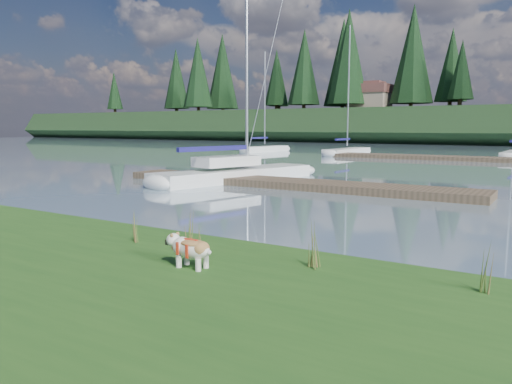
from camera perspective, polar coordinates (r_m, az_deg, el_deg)
The scene contains 19 objects.
ground at distance 39.92m, azimuth 23.39°, elevation 3.28°, with size 200.00×200.00×0.00m, color #7F98AB.
bulldog at distance 7.88m, azimuth -7.47°, elevation -6.33°, with size 0.83×0.37×0.51m.
sailboat_main at distance 23.72m, azimuth -1.16°, elevation 2.41°, with size 4.19×9.79×13.76m.
dock_near at distance 21.08m, azimuth 3.45°, elevation 1.01°, with size 16.00×2.00×0.30m, color #4C3D2C.
dock_far at distance 39.65m, azimuth 26.26°, elevation 3.32°, with size 26.00×2.20×0.30m, color #4C3D2C.
sailboat_bg_0 at distance 49.59m, azimuth 1.44°, elevation 4.99°, with size 2.44×6.73×9.74m.
sailboat_bg_1 at distance 45.63m, azimuth 10.73°, elevation 4.64°, with size 2.02×7.59×11.25m.
weed_0 at distance 9.24m, azimuth -7.82°, elevation -4.42°, with size 0.17×0.14×0.70m.
weed_1 at distance 8.88m, azimuth -6.86°, elevation -5.57°, with size 0.17×0.14×0.45m.
weed_2 at distance 7.85m, azimuth 6.48°, elevation -6.27°, with size 0.17×0.14×0.78m.
weed_3 at distance 9.78m, azimuth -13.48°, elevation -4.13°, with size 0.17×0.14×0.60m.
weed_4 at distance 7.96m, azimuth 6.67°, elevation -7.24°, with size 0.17×0.14×0.41m.
weed_5 at distance 7.31m, azimuth 24.89°, elevation -8.31°, with size 0.17×0.14×0.69m.
mud_lip at distance 10.15m, azimuth -5.59°, elevation -6.61°, with size 60.00×0.50×0.14m, color #33281C.
conifer_0 at distance 98.29m, azimuth -6.65°, elevation 13.41°, with size 5.72×5.72×14.15m.
conifer_1 at distance 93.04m, azimuth 2.37°, elevation 12.94°, with size 4.40×4.40×11.30m.
conifer_2 at distance 84.09m, azimuth 10.54°, elevation 14.95°, with size 6.60×6.60×16.05m.
conifer_3 at distance 83.45m, azimuth 21.45°, elevation 13.37°, with size 4.84×4.84×12.25m.
house_0 at distance 84.32m, azimuth 12.87°, elevation 10.62°, with size 6.30×5.30×4.65m.
Camera 1 is at (6.04, -9.37, 2.55)m, focal length 35.00 mm.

